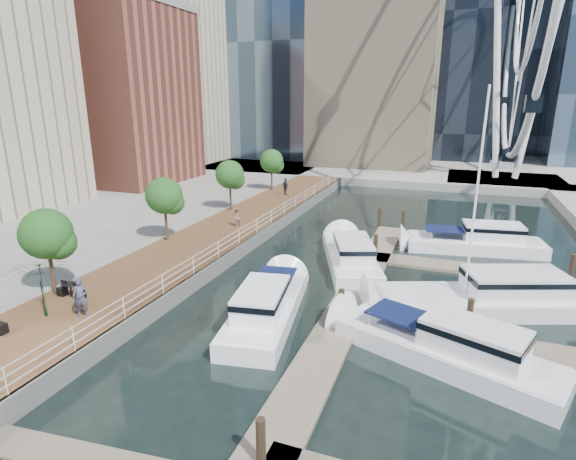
{
  "coord_description": "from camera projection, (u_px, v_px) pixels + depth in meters",
  "views": [
    {
      "loc": [
        7.61,
        -12.12,
        10.82
      ],
      "look_at": [
        -1.71,
        13.08,
        3.0
      ],
      "focal_mm": 28.0,
      "sensor_mm": 36.0,
      "label": 1
    }
  ],
  "objects": [
    {
      "name": "street_trees",
      "position": [
        164.0,
        196.0,
        31.68
      ],
      "size": [
        2.6,
        42.6,
        4.6
      ],
      "color": "#3F2B1C",
      "rests_on": "ground"
    },
    {
      "name": "midrise_condos",
      "position": [
        54.0,
        74.0,
        48.06
      ],
      "size": [
        19.0,
        67.0,
        28.0
      ],
      "color": "#BCAD8E",
      "rests_on": "ground"
    },
    {
      "name": "ground",
      "position": [
        208.0,
        406.0,
        16.47
      ],
      "size": [
        520.0,
        520.0,
        0.0
      ],
      "primitive_type": "plane",
      "color": "black",
      "rests_on": "ground"
    },
    {
      "name": "seawall",
      "position": [
        241.0,
        251.0,
        31.84
      ],
      "size": [
        0.25,
        60.0,
        1.0
      ],
      "primitive_type": "cube",
      "color": "#595954",
      "rests_on": "ground"
    },
    {
      "name": "pedestrian_mid",
      "position": [
        236.0,
        217.0,
        35.9
      ],
      "size": [
        0.74,
        0.86,
        1.54
      ],
      "primitive_type": "imported",
      "rotation": [
        0.0,
        0.0,
        -1.81
      ],
      "color": "gray",
      "rests_on": "boardwalk"
    },
    {
      "name": "boardwalk",
      "position": [
        204.0,
        246.0,
        32.84
      ],
      "size": [
        6.0,
        60.0,
        1.0
      ],
      "primitive_type": "cube",
      "color": "brown",
      "rests_on": "ground"
    },
    {
      "name": "pedestrian_far",
      "position": [
        286.0,
        186.0,
        47.93
      ],
      "size": [
        1.1,
        1.02,
        1.81
      ],
      "primitive_type": "imported",
      "rotation": [
        0.0,
        0.0,
        2.44
      ],
      "color": "#2D2F38",
      "rests_on": "boardwalk"
    },
    {
      "name": "railing",
      "position": [
        239.0,
        237.0,
        31.59
      ],
      "size": [
        0.1,
        60.0,
        1.05
      ],
      "primitive_type": null,
      "color": "white",
      "rests_on": "boardwalk"
    },
    {
      "name": "pier",
      "position": [
        504.0,
        182.0,
        58.5
      ],
      "size": [
        14.0,
        12.0,
        1.0
      ],
      "primitive_type": "cube",
      "color": "gray",
      "rests_on": "ground"
    },
    {
      "name": "yacht_foreground",
      "position": [
        443.0,
        362.0,
        19.27
      ],
      "size": [
        10.64,
        6.32,
        2.15
      ],
      "primitive_type": null,
      "rotation": [
        0.0,
        0.0,
        1.2
      ],
      "color": "silver",
      "rests_on": "ground"
    },
    {
      "name": "land_far",
      "position": [
        422.0,
        144.0,
        108.19
      ],
      "size": [
        200.0,
        114.0,
        1.0
      ],
      "primitive_type": "cube",
      "color": "gray",
      "rests_on": "ground"
    },
    {
      "name": "pedestrian_near",
      "position": [
        81.0,
        298.0,
        20.83
      ],
      "size": [
        0.84,
        0.72,
        1.96
      ],
      "primitive_type": "imported",
      "rotation": [
        0.0,
        0.0,
        0.42
      ],
      "color": "#43465A",
      "rests_on": "boardwalk"
    },
    {
      "name": "moored_yachts",
      "position": [
        466.0,
        310.0,
        24.0
      ],
      "size": [
        22.17,
        31.57,
        11.5
      ],
      "color": "silver",
      "rests_on": "ground"
    },
    {
      "name": "floating_docks",
      "position": [
        446.0,
        312.0,
        22.67
      ],
      "size": [
        16.0,
        34.0,
        2.6
      ],
      "color": "#6D6051",
      "rests_on": "ground"
    }
  ]
}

